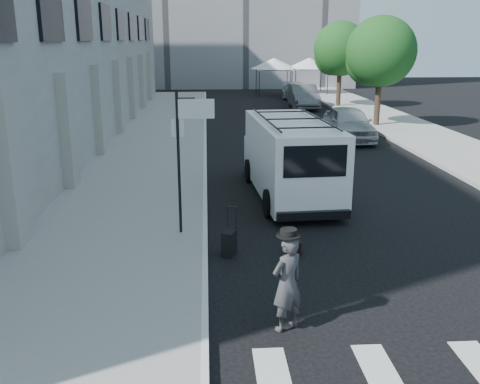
{
  "coord_description": "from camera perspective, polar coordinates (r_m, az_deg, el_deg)",
  "views": [
    {
      "loc": [
        -1.91,
        -9.39,
        4.77
      ],
      "look_at": [
        -1.16,
        2.7,
        1.3
      ],
      "focal_mm": 40.0,
      "sensor_mm": 36.0,
      "label": 1
    }
  ],
  "objects": [
    {
      "name": "ground",
      "position": [
        10.7,
        7.22,
        -10.62
      ],
      "size": [
        120.0,
        120.0,
        0.0
      ],
      "primitive_type": "plane",
      "color": "black",
      "rests_on": "ground"
    },
    {
      "name": "sidewalk_left",
      "position": [
        25.92,
        -8.73,
        5.37
      ],
      "size": [
        4.5,
        48.0,
        0.15
      ],
      "primitive_type": "cube",
      "color": "gray",
      "rests_on": "ground"
    },
    {
      "name": "sidewalk_right",
      "position": [
        31.7,
        16.73,
        6.8
      ],
      "size": [
        4.0,
        56.0,
        0.15
      ],
      "primitive_type": "cube",
      "color": "gray",
      "rests_on": "ground"
    },
    {
      "name": "building_left",
      "position": [
        29.04,
        -23.97,
        17.12
      ],
      "size": [
        10.0,
        44.0,
        12.0
      ],
      "primitive_type": "cube",
      "color": "gray",
      "rests_on": "ground"
    },
    {
      "name": "sign_pole",
      "position": [
        12.77,
        -5.6,
        6.38
      ],
      "size": [
        1.03,
        0.07,
        3.5
      ],
      "color": "black",
      "rests_on": "sidewalk_left"
    },
    {
      "name": "tree_near",
      "position": [
        31.01,
        14.53,
        14.03
      ],
      "size": [
        3.8,
        3.83,
        6.03
      ],
      "color": "black",
      "rests_on": "ground"
    },
    {
      "name": "tree_far",
      "position": [
        39.68,
        10.49,
        14.59
      ],
      "size": [
        3.8,
        3.83,
        6.03
      ],
      "color": "black",
      "rests_on": "ground"
    },
    {
      "name": "tent_left",
      "position": [
        47.8,
        3.63,
        13.49
      ],
      "size": [
        4.0,
        4.0,
        3.2
      ],
      "color": "black",
      "rests_on": "ground"
    },
    {
      "name": "tent_right",
      "position": [
        48.79,
        7.4,
        13.45
      ],
      "size": [
        4.0,
        4.0,
        3.2
      ],
      "color": "black",
      "rests_on": "ground"
    },
    {
      "name": "businessman",
      "position": [
        9.07,
        5.06,
        -9.7
      ],
      "size": [
        0.74,
        0.67,
        1.69
      ],
      "primitive_type": "imported",
      "rotation": [
        0.0,
        0.0,
        3.71
      ],
      "color": "#39393C",
      "rests_on": "ground"
    },
    {
      "name": "briefcase",
      "position": [
        12.44,
        6.01,
        -5.79
      ],
      "size": [
        0.17,
        0.45,
        0.34
      ],
      "primitive_type": "cube",
      "rotation": [
        0.0,
        0.0,
        0.12
      ],
      "color": "black",
      "rests_on": "ground"
    },
    {
      "name": "suitcase",
      "position": [
        12.23,
        -1.17,
        -5.46
      ],
      "size": [
        0.39,
        0.47,
        1.12
      ],
      "rotation": [
        0.0,
        0.0,
        -0.4
      ],
      "color": "black",
      "rests_on": "ground"
    },
    {
      "name": "cargo_van",
      "position": [
        16.78,
        5.3,
        3.74
      ],
      "size": [
        2.55,
        6.45,
        2.38
      ],
      "rotation": [
        0.0,
        0.0,
        0.06
      ],
      "color": "white",
      "rests_on": "ground"
    },
    {
      "name": "parked_car_a",
      "position": [
        26.78,
        11.51,
        7.19
      ],
      "size": [
        2.02,
        4.83,
        1.63
      ],
      "primitive_type": "imported",
      "rotation": [
        0.0,
        0.0,
        -0.02
      ],
      "color": "#A8AAB0",
      "rests_on": "ground"
    },
    {
      "name": "parked_car_b",
      "position": [
        38.94,
        6.77,
        10.09
      ],
      "size": [
        1.96,
        5.14,
        1.67
      ],
      "primitive_type": "imported",
      "rotation": [
        0.0,
        0.0,
        -0.04
      ],
      "color": "#55575C",
      "rests_on": "ground"
    },
    {
      "name": "parked_car_c",
      "position": [
        43.42,
        6.27,
        10.53
      ],
      "size": [
        2.54,
        5.06,
        1.41
      ],
      "primitive_type": "imported",
      "rotation": [
        0.0,
        0.0,
        0.12
      ],
      "color": "#B1B3BA",
      "rests_on": "ground"
    }
  ]
}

